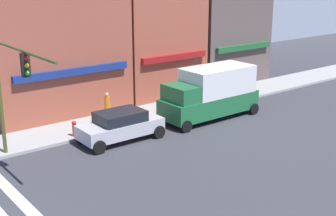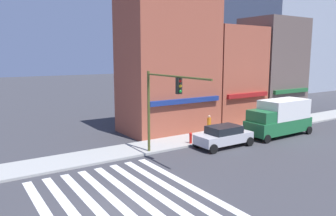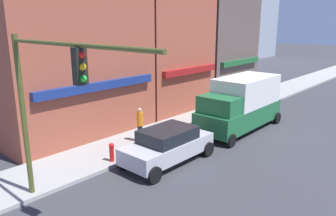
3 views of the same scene
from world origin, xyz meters
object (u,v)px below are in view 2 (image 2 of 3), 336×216
object	(u,v)px
sedan_silver	(224,136)
pedestrian_orange_vest	(209,125)
fire_hydrant	(191,137)
traffic_signal	(162,98)
box_truck_green	(279,117)

from	to	relation	value
sedan_silver	pedestrian_orange_vest	size ratio (longest dim) A/B	2.49
pedestrian_orange_vest	fire_hydrant	size ratio (longest dim) A/B	2.10
pedestrian_orange_vest	fire_hydrant	xyz separation A→B (m)	(-2.53, -0.87, -0.46)
fire_hydrant	pedestrian_orange_vest	bearing A→B (deg)	18.93
traffic_signal	box_truck_green	distance (m)	11.94
pedestrian_orange_vest	fire_hydrant	distance (m)	2.72
traffic_signal	fire_hydrant	xyz separation A→B (m)	(3.63, 1.70, -3.42)
sedan_silver	fire_hydrant	world-z (taller)	sedan_silver
sedan_silver	pedestrian_orange_vest	world-z (taller)	pedestrian_orange_vest
traffic_signal	sedan_silver	bearing A→B (deg)	-0.03
traffic_signal	pedestrian_orange_vest	xyz separation A→B (m)	(6.16, 2.57, -2.96)
sedan_silver	pedestrian_orange_vest	distance (m)	2.69
sedan_silver	box_truck_green	bearing A→B (deg)	0.30
box_truck_green	traffic_signal	bearing A→B (deg)	179.62
pedestrian_orange_vest	traffic_signal	bearing A→B (deg)	-105.16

